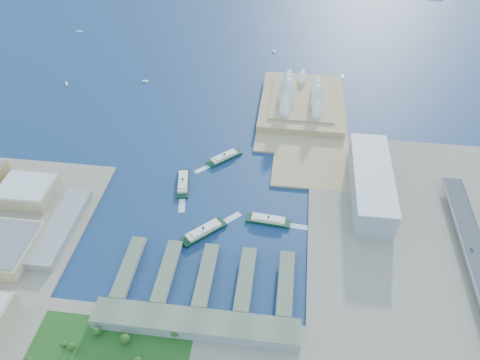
# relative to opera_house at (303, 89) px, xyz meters

# --- Properties ---
(ground) EXTENTS (3000.00, 3000.00, 0.00)m
(ground) POSITION_rel_opera_house_xyz_m (-105.00, -280.00, -32.00)
(ground) COLOR #0F264A
(ground) RESTS_ON ground
(east_land) EXTENTS (240.00, 500.00, 3.00)m
(east_land) POSITION_rel_opera_house_xyz_m (135.00, -330.00, -30.50)
(east_land) COLOR gray
(east_land) RESTS_ON ground
(peninsula) EXTENTS (135.00, 220.00, 3.00)m
(peninsula) POSITION_rel_opera_house_xyz_m (2.50, -20.00, -30.50)
(peninsula) COLOR tan
(peninsula) RESTS_ON ground
(opera_house) EXTENTS (134.00, 180.00, 58.00)m
(opera_house) POSITION_rel_opera_house_xyz_m (0.00, 0.00, 0.00)
(opera_house) COLOR white
(opera_house) RESTS_ON peninsula
(toaster_building) EXTENTS (45.00, 155.00, 35.00)m
(toaster_building) POSITION_rel_opera_house_xyz_m (90.00, -200.00, -11.50)
(toaster_building) COLOR #96969C
(toaster_building) RESTS_ON east_land
(ferry_wharves) EXTENTS (184.00, 90.00, 9.30)m
(ferry_wharves) POSITION_rel_opera_house_xyz_m (-91.00, -355.00, -27.35)
(ferry_wharves) COLOR #586149
(ferry_wharves) RESTS_ON ground
(terminal_building) EXTENTS (200.00, 28.00, 12.00)m
(terminal_building) POSITION_rel_opera_house_xyz_m (-90.00, -415.00, -23.00)
(terminal_building) COLOR gray
(terminal_building) RESTS_ON south_land
(ferry_a) EXTENTS (23.80, 57.23, 10.51)m
(ferry_a) POSITION_rel_opera_house_xyz_m (-148.19, -210.08, -26.74)
(ferry_a) COLOR black
(ferry_a) RESTS_ON ground
(ferry_b) EXTENTS (46.65, 45.71, 9.84)m
(ferry_b) POSITION_rel_opera_house_xyz_m (-102.74, -150.34, -27.08)
(ferry_b) COLOR black
(ferry_b) RESTS_ON ground
(ferry_c) EXTENTS (51.45, 51.51, 10.97)m
(ferry_c) POSITION_rel_opera_house_xyz_m (-105.67, -291.31, -26.51)
(ferry_c) COLOR black
(ferry_c) RESTS_ON ground
(ferry_d) EXTENTS (54.17, 18.04, 10.06)m
(ferry_d) POSITION_rel_opera_house_xyz_m (-32.45, -263.25, -26.97)
(ferry_d) COLOR black
(ferry_d) RESTS_ON ground
(boat_a) EXTENTS (8.16, 13.00, 2.47)m
(boat_a) POSITION_rel_opera_house_xyz_m (-404.67, 20.41, -30.76)
(boat_a) COLOR white
(boat_a) RESTS_ON ground
(boat_b) EXTENTS (11.11, 4.49, 2.94)m
(boat_b) POSITION_rel_opera_house_xyz_m (-272.08, 45.91, -30.53)
(boat_b) COLOR white
(boat_b) RESTS_ON ground
(boat_c) EXTENTS (4.36, 12.44, 2.75)m
(boat_c) POSITION_rel_opera_house_xyz_m (69.17, 105.24, -30.62)
(boat_c) COLOR white
(boat_c) RESTS_ON ground
(boat_d) EXTENTS (15.68, 7.28, 2.59)m
(boat_d) POSITION_rel_opera_house_xyz_m (-464.66, 231.40, -30.71)
(boat_d) COLOR white
(boat_d) RESTS_ON ground
(boat_e) EXTENTS (8.29, 12.88, 3.02)m
(boat_e) POSITION_rel_opera_house_xyz_m (-57.98, 188.83, -30.49)
(boat_e) COLOR white
(boat_e) RESTS_ON ground
(car_c) EXTENTS (2.03, 5.00, 1.45)m
(car_c) POSITION_rel_opera_house_xyz_m (191.00, -291.12, -16.42)
(car_c) COLOR slate
(car_c) RESTS_ON expressway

